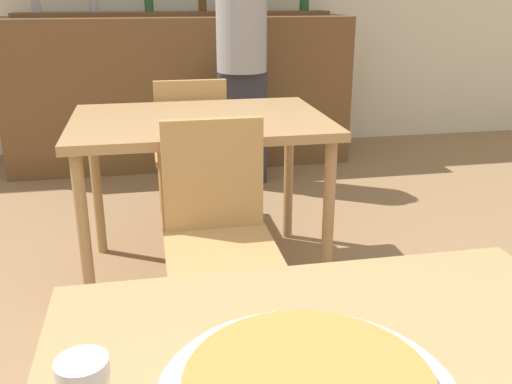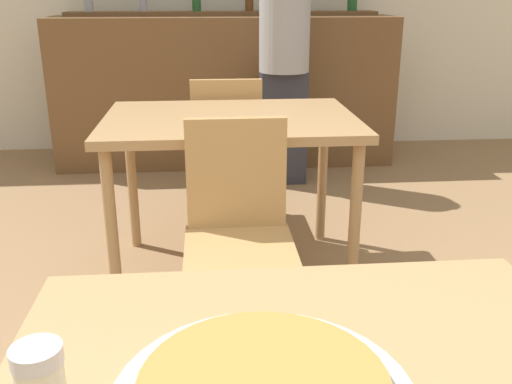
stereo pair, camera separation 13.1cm
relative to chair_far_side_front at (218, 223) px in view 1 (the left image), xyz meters
The scene contains 6 objects.
dining_table_far 0.61m from the chair_far_side_front, 90.00° to the left, with size 1.13×0.82×0.78m.
bar_counter 2.54m from the chair_far_side_front, 89.02° to the left, with size 2.60×0.56×1.13m.
bar_back_shelf 2.76m from the chair_far_side_front, 88.47° to the left, with size 2.39×0.24×0.32m.
chair_far_side_front is the anchor object (origin of this frame).
chair_far_side_back 1.16m from the chair_far_side_front, 90.00° to the left, with size 0.40×0.40×0.87m.
person_standing 2.04m from the chair_far_side_front, 77.66° to the left, with size 0.34×0.34×1.65m.
Camera 1 is at (-0.28, -0.66, 1.32)m, focal length 40.00 mm.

